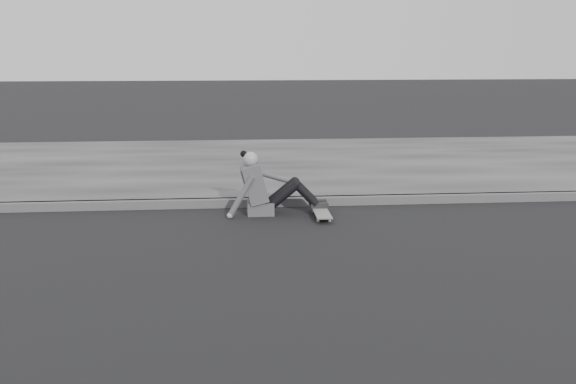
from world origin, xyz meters
The scene contains 5 objects.
ground centered at (0.00, 0.00, 0.00)m, with size 80.00×80.00×0.00m, color black.
curb centered at (0.00, 2.58, 0.06)m, with size 24.00×0.16×0.12m, color #4E4E4E.
sidewalk centered at (0.00, 5.60, 0.06)m, with size 24.00×6.00×0.12m, color #3E3E3E.
skateboard centered at (-1.86, 1.90, 0.07)m, with size 0.20×0.78×0.09m.
seated_woman centered at (-2.60, 2.15, 0.36)m, with size 1.38×0.46×0.88m.
Camera 1 is at (-3.01, -6.35, 2.21)m, focal length 40.00 mm.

